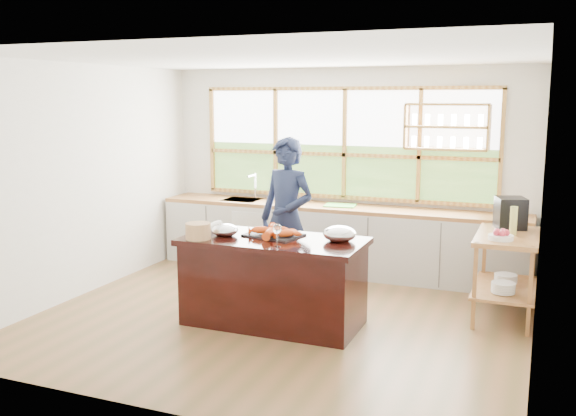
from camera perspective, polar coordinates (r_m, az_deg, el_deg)
The scene contains 18 objects.
ground_plane at distance 6.92m, azimuth -0.62°, elevation -9.69°, with size 5.00×5.00×0.00m, color brown.
room_shell at distance 7.01m, azimuth 1.15°, elevation 5.24°, with size 5.02×4.52×2.71m.
back_counter at distance 8.56m, azimuth 4.25°, elevation -2.73°, with size 4.90×0.63×0.90m.
right_shelf_unit at distance 7.13m, azimuth 18.80°, elevation -4.57°, with size 0.62×1.10×0.90m.
island at distance 6.61m, azimuth -1.30°, elevation -6.51°, with size 1.85×0.90×0.90m.
cook at distance 7.37m, azimuth -0.11°, elevation -0.95°, with size 0.68×0.45×1.87m, color #18213C.
potted_plant at distance 8.71m, azimuth 0.53°, elevation 1.38°, with size 0.14×0.09×0.26m, color slate.
cutting_board at distance 8.45m, azimuth 4.66°, elevation 0.23°, with size 0.40×0.30×0.01m, color #53C240.
espresso_machine at distance 7.38m, azimuth 19.16°, elevation -0.41°, with size 0.30×0.32×0.34m, color black.
wine_bottle at distance 7.03m, azimuth 19.41°, elevation -1.08°, with size 0.08×0.08×0.30m, color #B5B657.
fruit_bowl at distance 6.78m, azimuth 18.39°, elevation -2.34°, with size 0.25×0.25×0.11m.
slate_board at distance 6.62m, azimuth -1.28°, elevation -2.41°, with size 0.55×0.40×0.02m, color black.
lobster_pile at distance 6.58m, azimuth -1.21°, elevation -2.06°, with size 0.52×0.48×0.08m.
mixing_bowl_left at distance 6.65m, azimuth -5.64°, elevation -1.97°, with size 0.28×0.28×0.13m, color silver.
mixing_bowl_right at distance 6.40m, azimuth 4.61°, elevation -2.30°, with size 0.34×0.34×0.16m, color silver.
wine_glass at distance 6.13m, azimuth -0.97°, elevation -1.95°, with size 0.08×0.08×0.22m.
wicker_basket at distance 6.52m, azimuth -7.99°, elevation -2.04°, with size 0.26×0.26×0.16m, color tan.
parchment_roll at distance 6.97m, azimuth -6.71°, elevation -1.60°, with size 0.08×0.08×0.30m, color silver.
Camera 1 is at (2.51, -6.02, 2.32)m, focal length 40.00 mm.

